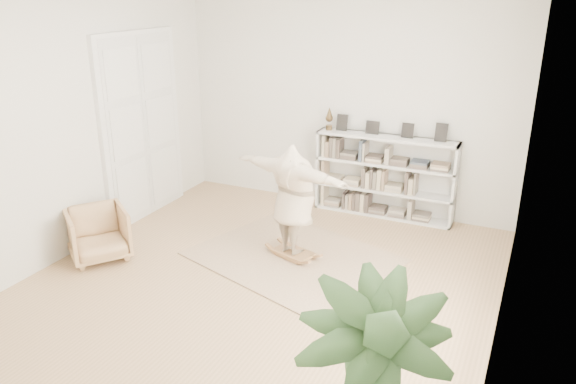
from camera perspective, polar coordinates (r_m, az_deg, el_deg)
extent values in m
plane|color=#9C7950|center=(7.05, -2.87, -9.31)|extent=(6.00, 6.00, 0.00)
plane|color=silver|center=(9.04, 5.91, 9.51)|extent=(5.50, 0.00, 5.50)
plane|color=silver|center=(4.12, -23.18, -5.59)|extent=(5.50, 0.00, 5.50)
plane|color=silver|center=(7.99, -20.98, 6.83)|extent=(0.00, 6.00, 6.00)
plane|color=silver|center=(5.66, 22.28, 1.43)|extent=(0.00, 6.00, 6.00)
cube|color=white|center=(8.98, -14.64, 6.27)|extent=(0.08, 1.78, 2.92)
cube|color=silver|center=(8.68, -16.19, 5.63)|extent=(0.06, 0.78, 2.80)
cube|color=silver|center=(9.27, -12.99, 6.84)|extent=(0.06, 0.78, 2.80)
cube|color=silver|center=(9.26, 3.33, 2.49)|extent=(0.04, 0.35, 1.30)
cube|color=silver|center=(8.75, 16.58, 0.56)|extent=(0.04, 0.35, 1.30)
cube|color=silver|center=(9.08, 10.03, 1.85)|extent=(2.20, 0.04, 1.30)
cube|color=silver|center=(9.16, 9.53, -2.17)|extent=(2.20, 0.35, 0.04)
cube|color=silver|center=(9.01, 9.68, 0.24)|extent=(2.20, 0.35, 0.04)
cube|color=silver|center=(8.88, 9.84, 2.84)|extent=(2.20, 0.35, 0.04)
cube|color=silver|center=(8.76, 10.01, 5.46)|extent=(2.20, 0.35, 0.04)
cube|color=black|center=(8.99, 5.51, 6.98)|extent=(0.18, 0.07, 0.24)
cube|color=black|center=(8.84, 8.58, 6.61)|extent=(0.18, 0.07, 0.24)
cube|color=black|center=(8.71, 12.06, 6.18)|extent=(0.18, 0.07, 0.24)
cube|color=black|center=(8.61, 15.30, 5.75)|extent=(0.18, 0.07, 0.24)
imported|color=tan|center=(7.95, -18.74, -4.05)|extent=(1.06, 1.05, 0.70)
cube|color=tan|center=(7.67, 0.54, -6.61)|extent=(2.99, 2.67, 0.02)
cube|color=brown|center=(7.64, 0.54, -6.15)|extent=(0.62, 0.48, 0.03)
cube|color=brown|center=(7.65, 0.54, -6.40)|extent=(0.37, 0.16, 0.04)
cube|color=brown|center=(7.65, 0.54, -6.40)|extent=(0.37, 0.16, 0.04)
cube|color=brown|center=(7.64, 0.54, -6.15)|extent=(0.22, 0.12, 0.11)
cube|color=brown|center=(7.64, 0.54, -6.15)|extent=(0.22, 0.12, 0.11)
imported|color=#C9B396|center=(7.31, 0.56, -0.48)|extent=(1.91, 1.04, 1.50)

